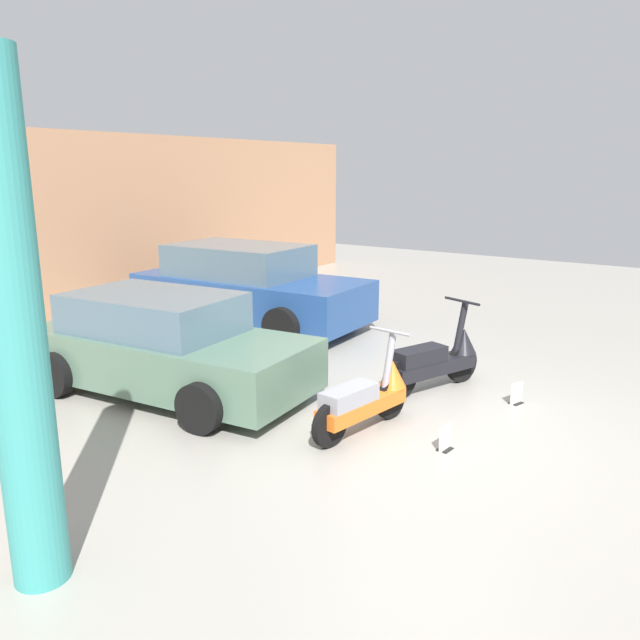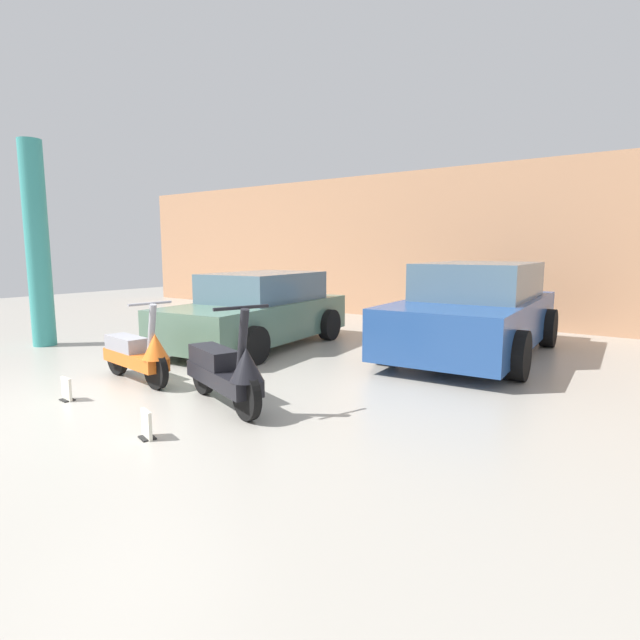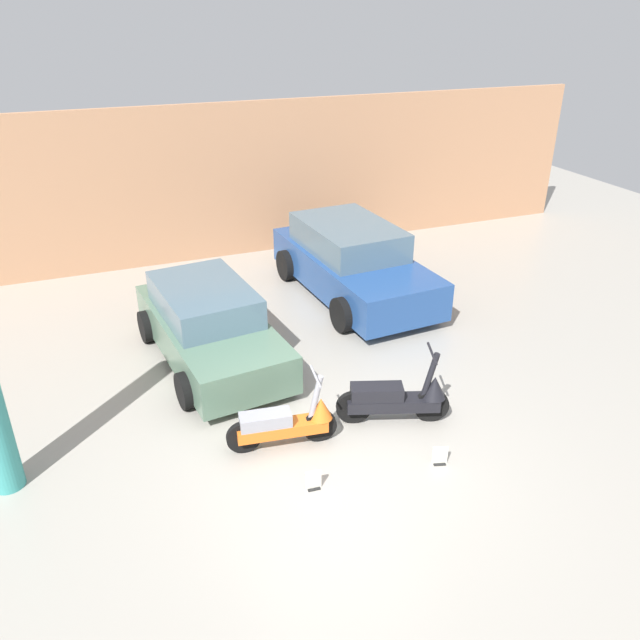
{
  "view_description": "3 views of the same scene",
  "coord_description": "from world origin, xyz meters",
  "px_view_note": "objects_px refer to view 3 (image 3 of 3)",
  "views": [
    {
      "loc": [
        -6.02,
        -2.73,
        2.78
      ],
      "look_at": [
        0.63,
        1.98,
        0.81
      ],
      "focal_mm": 35.0,
      "sensor_mm": 36.0,
      "label": 1
    },
    {
      "loc": [
        4.97,
        -3.1,
        1.68
      ],
      "look_at": [
        0.95,
        2.46,
        0.7
      ],
      "focal_mm": 28.0,
      "sensor_mm": 36.0,
      "label": 2
    },
    {
      "loc": [
        -2.61,
        -5.97,
        5.39
      ],
      "look_at": [
        0.65,
        2.29,
        0.88
      ],
      "focal_mm": 35.0,
      "sensor_mm": 36.0,
      "label": 3
    }
  ],
  "objects_px": {
    "scooter_front_left": "(287,422)",
    "placard_near_right_scooter": "(440,456)",
    "scooter_front_right": "(398,397)",
    "car_rear_left": "(209,326)",
    "car_rear_center": "(352,262)",
    "placard_near_left_scooter": "(313,481)"
  },
  "relations": [
    {
      "from": "scooter_front_left",
      "to": "placard_near_right_scooter",
      "type": "distance_m",
      "value": 2.06
    },
    {
      "from": "scooter_front_left",
      "to": "scooter_front_right",
      "type": "bearing_deg",
      "value": 5.64
    },
    {
      "from": "car_rear_left",
      "to": "scooter_front_left",
      "type": "bearing_deg",
      "value": 2.68
    },
    {
      "from": "car_rear_center",
      "to": "placard_near_right_scooter",
      "type": "distance_m",
      "value": 5.5
    },
    {
      "from": "scooter_front_left",
      "to": "scooter_front_right",
      "type": "height_order",
      "value": "scooter_front_right"
    },
    {
      "from": "car_rear_center",
      "to": "placard_near_left_scooter",
      "type": "height_order",
      "value": "car_rear_center"
    },
    {
      "from": "scooter_front_left",
      "to": "car_rear_center",
      "type": "height_order",
      "value": "car_rear_center"
    },
    {
      "from": "scooter_front_left",
      "to": "car_rear_left",
      "type": "distance_m",
      "value": 2.76
    },
    {
      "from": "placard_near_left_scooter",
      "to": "placard_near_right_scooter",
      "type": "relative_size",
      "value": 1.0
    },
    {
      "from": "car_rear_left",
      "to": "placard_near_right_scooter",
      "type": "distance_m",
      "value": 4.41
    },
    {
      "from": "placard_near_right_scooter",
      "to": "scooter_front_left",
      "type": "bearing_deg",
      "value": 147.69
    },
    {
      "from": "placard_near_left_scooter",
      "to": "car_rear_left",
      "type": "bearing_deg",
      "value": 97.2
    },
    {
      "from": "car_rear_left",
      "to": "car_rear_center",
      "type": "xyz_separation_m",
      "value": [
        3.29,
        1.54,
        0.09
      ]
    },
    {
      "from": "car_rear_center",
      "to": "placard_near_left_scooter",
      "type": "relative_size",
      "value": 16.99
    },
    {
      "from": "scooter_front_left",
      "to": "placard_near_left_scooter",
      "type": "xyz_separation_m",
      "value": [
        0.02,
        -0.93,
        -0.26
      ]
    },
    {
      "from": "car_rear_left",
      "to": "placard_near_left_scooter",
      "type": "height_order",
      "value": "car_rear_left"
    },
    {
      "from": "car_rear_center",
      "to": "scooter_front_left",
      "type": "bearing_deg",
      "value": -37.72
    },
    {
      "from": "car_rear_center",
      "to": "placard_near_left_scooter",
      "type": "xyz_separation_m",
      "value": [
        -2.83,
        -5.19,
        -0.59
      ]
    },
    {
      "from": "car_rear_left",
      "to": "car_rear_center",
      "type": "relative_size",
      "value": 0.88
    },
    {
      "from": "scooter_front_right",
      "to": "placard_near_left_scooter",
      "type": "height_order",
      "value": "scooter_front_right"
    },
    {
      "from": "scooter_front_right",
      "to": "car_rear_center",
      "type": "xyz_separation_m",
      "value": [
        1.21,
        4.32,
        0.3
      ]
    },
    {
      "from": "scooter_front_right",
      "to": "car_rear_center",
      "type": "height_order",
      "value": "car_rear_center"
    }
  ]
}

